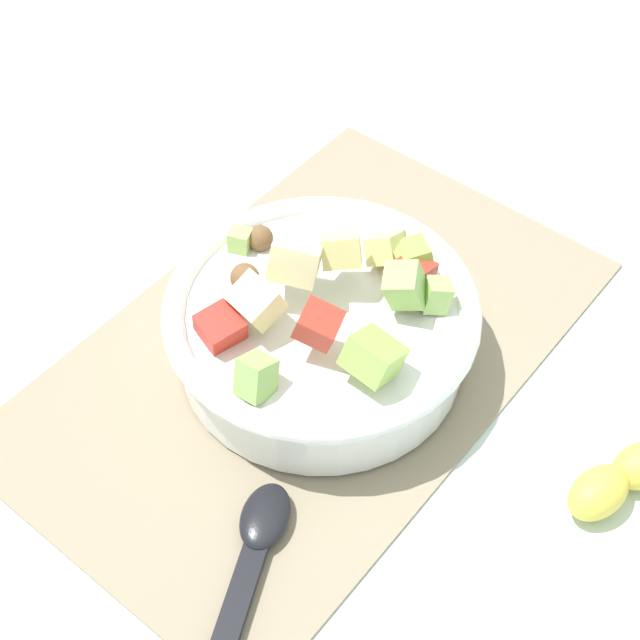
# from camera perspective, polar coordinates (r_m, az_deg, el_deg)

# --- Properties ---
(ground_plane) EXTENTS (2.40, 2.40, 0.00)m
(ground_plane) POSITION_cam_1_polar(r_m,az_deg,el_deg) (0.82, -0.56, -1.94)
(ground_plane) COLOR silver
(placemat) EXTENTS (0.52, 0.32, 0.01)m
(placemat) POSITION_cam_1_polar(r_m,az_deg,el_deg) (0.82, -0.56, -1.81)
(placemat) COLOR gray
(placemat) RESTS_ON ground_plane
(salad_bowl) EXTENTS (0.26, 0.26, 0.12)m
(salad_bowl) POSITION_cam_1_polar(r_m,az_deg,el_deg) (0.78, 0.02, -0.34)
(salad_bowl) COLOR white
(salad_bowl) RESTS_ON placemat
(serving_spoon) EXTENTS (0.21, 0.12, 0.01)m
(serving_spoon) POSITION_cam_1_polar(r_m,az_deg,el_deg) (0.71, -4.39, -14.78)
(serving_spoon) COLOR black
(serving_spoon) RESTS_ON placemat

